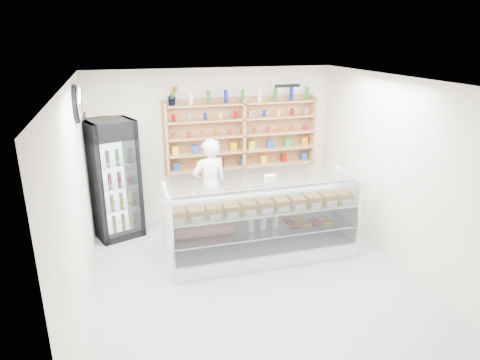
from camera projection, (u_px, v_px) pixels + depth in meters
name	position (u px, v px, depth m)	size (l,w,h in m)	color
room	(256.00, 189.00, 5.68)	(5.00, 5.00, 5.00)	#A8A8AD
display_counter	(262.00, 236.00, 6.70)	(2.93, 0.88, 1.28)	white
shop_worker	(210.00, 186.00, 7.41)	(0.62, 0.41, 1.70)	white
drinks_cooler	(113.00, 179.00, 7.26)	(0.93, 0.92, 2.04)	black
wall_shelving	(243.00, 135.00, 7.88)	(2.84, 0.28, 1.33)	tan
potted_plant	(173.00, 96.00, 7.30)	(0.19, 0.15, 0.34)	#1E6626
security_mirror	(80.00, 104.00, 5.86)	(0.15, 0.50, 0.50)	silver
wall_sign	(287.00, 86.00, 7.96)	(0.62, 0.03, 0.20)	white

